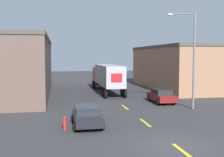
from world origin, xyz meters
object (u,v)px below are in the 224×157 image
object	(u,v)px
street_lamp	(191,54)
fire_hydrant	(65,123)
parked_car_left_near	(87,115)
parked_car_right_mid	(161,96)
semi_truck	(107,76)

from	to	relation	value
street_lamp	fire_hydrant	world-z (taller)	street_lamp
parked_car_left_near	parked_car_right_mid	bearing A→B (deg)	43.86
semi_truck	fire_hydrant	distance (m)	20.46
semi_truck	parked_car_right_mid	distance (m)	11.01
parked_car_right_mid	street_lamp	xyz separation A→B (m)	(1.43, -3.79, 4.43)
semi_truck	street_lamp	size ratio (longest dim) A/B	1.50
parked_car_right_mid	fire_hydrant	bearing A→B (deg)	-138.22
street_lamp	fire_hydrant	size ratio (longest dim) A/B	9.49
parked_car_left_near	fire_hydrant	world-z (taller)	parked_car_left_near
semi_truck	parked_car_right_mid	xyz separation A→B (m)	(4.20, -10.06, -1.53)
parked_car_left_near	fire_hydrant	bearing A→B (deg)	-152.42
parked_car_right_mid	fire_hydrant	distance (m)	14.01
semi_truck	fire_hydrant	size ratio (longest dim) A/B	14.23
parked_car_right_mid	street_lamp	world-z (taller)	street_lamp
parked_car_right_mid	fire_hydrant	world-z (taller)	parked_car_right_mid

